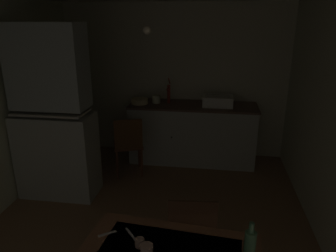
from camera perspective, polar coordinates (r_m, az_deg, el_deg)
The scene contains 16 objects.
ground_plane at distance 3.72m, azimuth -3.35°, elevation -17.04°, with size 5.18×5.18×0.00m, color #8C6A4A.
wall_back at distance 5.23m, azimuth 1.15°, elevation 7.96°, with size 3.61×0.10×2.39m, color beige.
hutch_cabinet at distance 4.13m, azimuth -19.54°, elevation 1.04°, with size 0.94×0.47×2.12m.
counter_cabinet at distance 5.04m, azimuth 4.32°, elevation -1.24°, with size 1.93×0.64×0.91m.
sink_basin at distance 4.87m, azimuth 8.78°, elevation 4.46°, with size 0.44×0.34×0.15m.
hand_pump at distance 4.94m, azimuth 0.12°, elevation 5.98°, with size 0.05×0.27×0.39m.
mixing_bowl_counter at distance 4.96m, azimuth -5.03°, elevation 4.41°, with size 0.26×0.26×0.08m, color beige.
stoneware_crock at distance 4.99m, azimuth -2.07°, elevation 4.78°, with size 0.13×0.13×0.12m, color beige.
chair_far_side at distance 2.83m, azimuth 4.20°, elevation -18.60°, with size 0.44×0.44×0.85m.
chair_by_counter at distance 4.57m, azimuth -7.03°, elevation -3.22°, with size 0.51×0.51×0.87m.
teacup_mint at distance 2.18m, azimuth -3.80°, elevation -21.11°, with size 0.08×0.08×0.08m, color tan.
teacup_cream at distance 2.27m, azimuth -5.03°, elevation -19.84°, with size 0.06×0.06×0.06m, color tan.
glass_bottle at distance 2.23m, azimuth 14.32°, elevation -19.24°, with size 0.08×0.08×0.23m.
table_knife at distance 2.38m, azimuth -6.47°, elevation -18.58°, with size 0.18×0.02×0.01m, color silver.
teaspoon_by_cup at distance 2.41m, azimuth -10.68°, elevation -18.19°, with size 0.13×0.02×0.01m, color beige.
pendant_bulb at distance 3.20m, azimuth -3.69°, elevation 16.50°, with size 0.08×0.08×0.08m, color #F9EFCC.
Camera 1 is at (0.64, -2.95, 2.18)m, focal length 34.49 mm.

